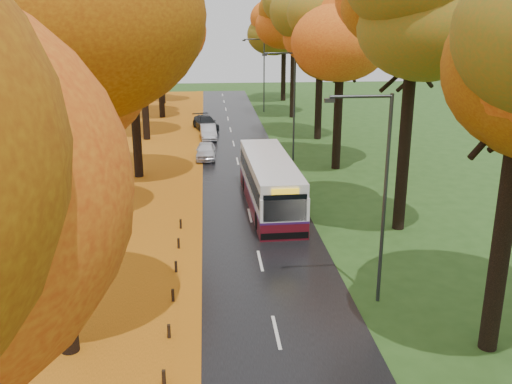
{
  "coord_description": "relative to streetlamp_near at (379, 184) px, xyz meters",
  "views": [
    {
      "loc": [
        -2.23,
        -11.32,
        10.67
      ],
      "look_at": [
        0.0,
        14.14,
        2.6
      ],
      "focal_mm": 40.0,
      "sensor_mm": 36.0,
      "label": 1
    }
  ],
  "objects": [
    {
      "name": "streetlamp_mid",
      "position": [
        0.0,
        22.0,
        0.0
      ],
      "size": [
        2.45,
        0.18,
        8.0
      ],
      "color": "#333538",
      "rests_on": "ground"
    },
    {
      "name": "leaf_verge",
      "position": [
        -12.95,
        17.0,
        -4.7
      ],
      "size": [
        12.0,
        90.0,
        0.02
      ],
      "primitive_type": "cube",
      "color": "#8A490C",
      "rests_on": "ground"
    },
    {
      "name": "streetlamp_near",
      "position": [
        0.0,
        0.0,
        0.0
      ],
      "size": [
        2.45,
        0.18,
        8.0
      ],
      "color": "#333538",
      "rests_on": "ground"
    },
    {
      "name": "bollard_row",
      "position": [
        -7.65,
        -3.3,
        -4.45
      ],
      "size": [
        0.11,
        23.51,
        0.52
      ],
      "color": "black",
      "rests_on": "ground"
    },
    {
      "name": "streetlamp_far",
      "position": [
        0.0,
        44.0,
        0.0
      ],
      "size": [
        2.45,
        0.18,
        8.0
      ],
      "color": "#333538",
      "rests_on": "ground"
    },
    {
      "name": "car_dark",
      "position": [
        -6.3,
        34.38,
        -4.03
      ],
      "size": [
        2.78,
        4.7,
        1.28
      ],
      "primitive_type": "imported",
      "rotation": [
        0.0,
        0.0,
        0.24
      ],
      "color": "black",
      "rests_on": "road"
    },
    {
      "name": "trees_left",
      "position": [
        -11.13,
        19.06,
        4.82
      ],
      "size": [
        9.2,
        74.0,
        13.88
      ],
      "color": "black",
      "rests_on": "ground"
    },
    {
      "name": "centre_line",
      "position": [
        -3.95,
        17.0,
        -4.67
      ],
      "size": [
        0.12,
        90.0,
        0.01
      ],
      "primitive_type": "cube",
      "color": "silver",
      "rests_on": "road"
    },
    {
      "name": "trees_right",
      "position": [
        3.24,
        18.91,
        4.98
      ],
      "size": [
        9.3,
        74.2,
        13.96
      ],
      "color": "black",
      "rests_on": "ground"
    },
    {
      "name": "car_silver",
      "position": [
        -6.05,
        30.05,
        -4.05
      ],
      "size": [
        1.52,
        3.85,
        1.25
      ],
      "primitive_type": "imported",
      "rotation": [
        0.0,
        0.0,
        0.05
      ],
      "color": "#B0B2B8",
      "rests_on": "road"
    },
    {
      "name": "leaf_drift",
      "position": [
        -7.0,
        17.0,
        -4.67
      ],
      "size": [
        0.9,
        90.0,
        0.01
      ],
      "primitive_type": "cube",
      "color": "orange",
      "rests_on": "road"
    },
    {
      "name": "road",
      "position": [
        -3.95,
        17.0,
        -4.69
      ],
      "size": [
        6.5,
        90.0,
        0.04
      ],
      "primitive_type": "cube",
      "color": "black",
      "rests_on": "ground"
    },
    {
      "name": "car_white",
      "position": [
        -6.3,
        22.97,
        -4.06
      ],
      "size": [
        1.56,
        3.66,
        1.23
      ],
      "primitive_type": "imported",
      "rotation": [
        0.0,
        0.0,
        -0.03
      ],
      "color": "silver",
      "rests_on": "road"
    },
    {
      "name": "bus",
      "position": [
        -2.7,
        11.46,
        -3.21
      ],
      "size": [
        2.74,
        10.68,
        2.79
      ],
      "rotation": [
        0.0,
        0.0,
        0.03
      ],
      "color": "#510C16",
      "rests_on": "road"
    }
  ]
}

